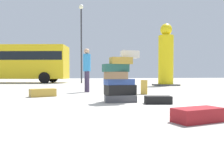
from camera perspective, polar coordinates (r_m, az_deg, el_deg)
ground_plane at (r=6.26m, az=3.30°, el=-4.04°), size 80.00×80.00×0.00m
suitcase_tower at (r=5.92m, az=1.86°, el=0.67°), size 0.96×0.59×1.30m
suitcase_tan_behind_tower at (r=8.41m, az=7.77°, el=-0.74°), size 0.33×0.38×0.50m
suitcase_maroon_upright_blue at (r=3.67m, az=19.99°, el=-7.02°), size 0.78×0.49×0.20m
suitcase_black_right_side at (r=5.70m, az=11.05°, el=-3.77°), size 0.67×0.45×0.18m
suitcase_tan_foreground_far at (r=7.71m, az=-16.38°, el=-2.03°), size 0.85×0.58×0.25m
person_bearded_onlooker at (r=9.40m, az=-6.09°, el=4.31°), size 0.30×0.34×1.72m
yellow_dummy_statue at (r=15.25m, az=12.89°, el=6.06°), size 1.32×1.32×3.87m
parked_bus at (r=21.93m, az=-22.13°, el=5.07°), size 9.02×4.63×3.15m
lamp_post at (r=19.65m, az=-7.43°, el=12.27°), size 0.36×0.36×6.33m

